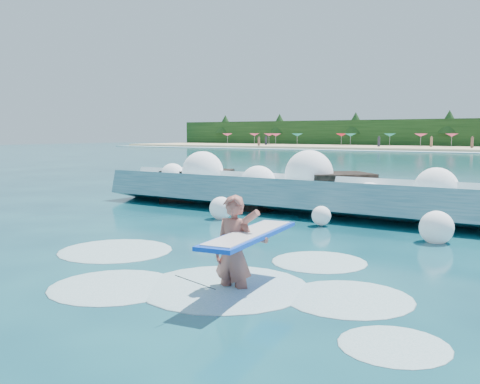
{
  "coord_description": "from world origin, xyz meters",
  "views": [
    {
      "loc": [
        8.53,
        -8.38,
        2.59
      ],
      "look_at": [
        1.5,
        2.0,
        1.2
      ],
      "focal_mm": 40.0,
      "sensor_mm": 36.0,
      "label": 1
    }
  ],
  "objects": [
    {
      "name": "wave_spray",
      "position": [
        0.8,
        7.23,
        0.98
      ],
      "size": [
        14.65,
        4.43,
        2.07
      ],
      "color": "white",
      "rests_on": "ground"
    },
    {
      "name": "breaking_wave",
      "position": [
        1.72,
        7.28,
        0.53
      ],
      "size": [
        17.53,
        2.75,
        1.51
      ],
      "color": "teal",
      "rests_on": "ground"
    },
    {
      "name": "ground",
      "position": [
        0.0,
        0.0,
        0.0
      ],
      "size": [
        200.0,
        200.0,
        0.0
      ],
      "primitive_type": "plane",
      "color": "#072F3E",
      "rests_on": "ground"
    },
    {
      "name": "rock_cluster",
      "position": [
        -1.83,
        7.86,
        0.47
      ],
      "size": [
        8.57,
        3.42,
        1.48
      ],
      "color": "black",
      "rests_on": "ground"
    },
    {
      "name": "surfer_with_board",
      "position": [
        3.71,
        -1.34,
        0.71
      ],
      "size": [
        1.14,
        3.04,
        1.91
      ],
      "color": "#9F574A",
      "rests_on": "ground"
    },
    {
      "name": "surf_foam",
      "position": [
        2.75,
        -0.91,
        0.0
      ],
      "size": [
        8.76,
        5.61,
        0.15
      ],
      "color": "silver",
      "rests_on": "ground"
    }
  ]
}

